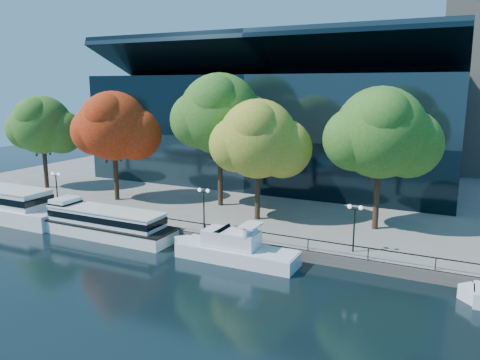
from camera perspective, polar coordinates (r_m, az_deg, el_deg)
The scene contains 15 objects.
ground at distance 41.96m, azimuth -6.46°, elevation -9.07°, with size 160.00×160.00×0.00m, color black.
promenade at distance 74.00m, azimuth 8.72°, elevation 0.30°, with size 90.00×67.08×1.00m.
railing at distance 43.97m, azimuth -4.25°, elevation -5.40°, with size 88.20×0.08×0.99m.
convention_building at distance 69.88m, azimuth 4.64°, elevation 6.37°, with size 50.00×24.57×21.43m.
large_vessel at distance 58.19m, azimuth -26.55°, elevation -2.75°, with size 16.63×4.44×3.56m.
tour_boat at distance 48.79m, azimuth -16.85°, elevation -4.81°, with size 17.48×3.90×3.32m.
cruiser_near at distance 40.19m, azimuth -0.99°, elevation -8.33°, with size 11.74×3.02×3.40m.
tree_0 at distance 67.69m, azimuth -22.93°, elevation 6.07°, with size 9.67×7.93×12.40m.
tree_1 at distance 57.46m, azimuth -15.09°, elevation 6.20°, with size 10.27×8.42×13.07m.
tree_2 at distance 52.76m, azimuth -2.33°, elevation 7.83°, with size 11.39×9.34×15.08m.
tree_3 at distance 47.23m, azimuth 2.35°, elevation 4.81°, with size 10.05×8.24×12.40m.
tree_4 at distance 45.69m, azimuth 16.94°, elevation 5.30°, with size 10.77×8.83×13.65m.
lamp_0 at distance 56.96m, azimuth -21.50°, elevation -0.16°, with size 1.26×0.36×4.03m.
lamp_1 at distance 44.89m, azimuth -4.45°, elevation -2.34°, with size 1.26×0.36×4.03m.
lamp_2 at distance 39.83m, azimuth 13.79°, elevation -4.44°, with size 1.26×0.36×4.03m.
Camera 1 is at (21.24, -33.08, 14.67)m, focal length 35.00 mm.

